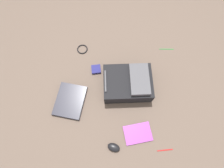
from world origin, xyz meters
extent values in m
plane|color=brown|center=(0.00, 0.00, 0.00)|extent=(3.60, 3.60, 0.00)
cube|color=black|center=(0.05, -0.11, 0.08)|extent=(0.39, 0.48, 0.15)
cube|color=#4C4C51|center=(0.06, -0.21, 0.17)|extent=(0.31, 0.21, 0.04)
cylinder|color=#4C4C51|center=(0.02, 0.08, 0.16)|extent=(0.20, 0.05, 0.02)
cube|color=#24242C|center=(-0.16, 0.39, 0.01)|extent=(0.34, 0.28, 0.02)
cube|color=#2D2D38|center=(-0.16, 0.39, 0.03)|extent=(0.33, 0.27, 0.01)
cube|color=silver|center=(-0.38, -0.25, 0.00)|extent=(0.22, 0.27, 0.01)
cube|color=purple|center=(-0.38, -0.25, 0.01)|extent=(0.23, 0.27, 0.00)
ellipsoid|color=black|center=(-0.52, -0.05, 0.02)|extent=(0.09, 0.12, 0.04)
torus|color=black|center=(0.39, 0.38, 0.01)|extent=(0.11, 0.11, 0.01)
cylinder|color=red|center=(-0.49, -0.49, 0.00)|extent=(0.04, 0.13, 0.01)
cylinder|color=#198C33|center=(0.50, -0.48, 0.00)|extent=(0.02, 0.15, 0.01)
cube|color=navy|center=(0.18, 0.20, 0.01)|extent=(0.11, 0.11, 0.03)
camera|label=1|loc=(-0.56, -0.05, 1.69)|focal=30.07mm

